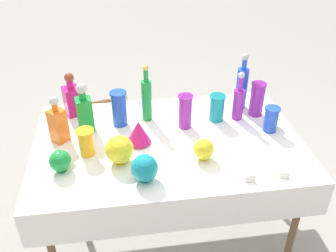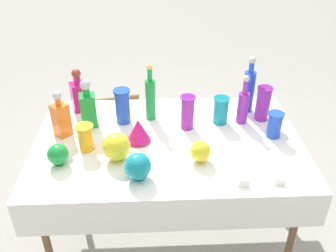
{
  "view_description": "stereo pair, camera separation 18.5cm",
  "coord_description": "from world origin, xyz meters",
  "px_view_note": "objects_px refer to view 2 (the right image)",
  "views": [
    {
      "loc": [
        -0.27,
        -1.87,
        2.09
      ],
      "look_at": [
        0.0,
        0.0,
        0.86
      ],
      "focal_mm": 40.0,
      "sensor_mm": 36.0,
      "label": 1
    },
    {
      "loc": [
        -0.08,
        -1.89,
        2.09
      ],
      "look_at": [
        0.0,
        0.0,
        0.86
      ],
      "focal_mm": 40.0,
      "sensor_mm": 36.0,
      "label": 2
    }
  ],
  "objects_px": {
    "slender_vase_2": "(188,111)",
    "slender_vase_4": "(263,103)",
    "square_decanter_2": "(88,107)",
    "round_bowl_0": "(200,151)",
    "cardboard_box_behind_left": "(115,128)",
    "slender_vase_1": "(275,124)",
    "round_bowl_2": "(117,147)",
    "square_decanter_1": "(61,118)",
    "round_bowl_3": "(138,166)",
    "tall_bottle_2": "(243,105)",
    "slender_vase_0": "(86,137)",
    "fluted_vase_0": "(138,130)",
    "round_bowl_1": "(58,154)",
    "tall_bottle_1": "(249,89)",
    "slender_vase_3": "(221,109)",
    "tall_bottle_0": "(150,97)",
    "square_decanter_0": "(79,94)",
    "slender_vase_5": "(123,105)"
  },
  "relations": [
    {
      "from": "tall_bottle_1",
      "to": "slender_vase_1",
      "type": "bearing_deg",
      "value": -73.24
    },
    {
      "from": "slender_vase_1",
      "to": "slender_vase_5",
      "type": "distance_m",
      "value": 0.96
    },
    {
      "from": "slender_vase_1",
      "to": "round_bowl_2",
      "type": "relative_size",
      "value": 0.98
    },
    {
      "from": "round_bowl_3",
      "to": "fluted_vase_0",
      "type": "bearing_deg",
      "value": 90.85
    },
    {
      "from": "fluted_vase_0",
      "to": "round_bowl_1",
      "type": "height_order",
      "value": "fluted_vase_0"
    },
    {
      "from": "square_decanter_2",
      "to": "round_bowl_0",
      "type": "distance_m",
      "value": 0.79
    },
    {
      "from": "slender_vase_3",
      "to": "fluted_vase_0",
      "type": "height_order",
      "value": "slender_vase_3"
    },
    {
      "from": "tall_bottle_1",
      "to": "round_bowl_2",
      "type": "relative_size",
      "value": 2.35
    },
    {
      "from": "slender_vase_4",
      "to": "round_bowl_3",
      "type": "height_order",
      "value": "slender_vase_4"
    },
    {
      "from": "slender_vase_1",
      "to": "round_bowl_0",
      "type": "relative_size",
      "value": 1.29
    },
    {
      "from": "slender_vase_0",
      "to": "round_bowl_1",
      "type": "xyz_separation_m",
      "value": [
        -0.14,
        -0.13,
        -0.02
      ]
    },
    {
      "from": "fluted_vase_0",
      "to": "round_bowl_2",
      "type": "height_order",
      "value": "round_bowl_2"
    },
    {
      "from": "tall_bottle_0",
      "to": "slender_vase_0",
      "type": "height_order",
      "value": "tall_bottle_0"
    },
    {
      "from": "round_bowl_2",
      "to": "slender_vase_4",
      "type": "bearing_deg",
      "value": 23.16
    },
    {
      "from": "round_bowl_1",
      "to": "round_bowl_2",
      "type": "distance_m",
      "value": 0.33
    },
    {
      "from": "slender_vase_3",
      "to": "fluted_vase_0",
      "type": "bearing_deg",
      "value": -159.89
    },
    {
      "from": "tall_bottle_0",
      "to": "slender_vase_3",
      "type": "height_order",
      "value": "tall_bottle_0"
    },
    {
      "from": "fluted_vase_0",
      "to": "round_bowl_1",
      "type": "xyz_separation_m",
      "value": [
        -0.44,
        -0.2,
        -0.01
      ]
    },
    {
      "from": "tall_bottle_2",
      "to": "slender_vase_5",
      "type": "relative_size",
      "value": 1.43
    },
    {
      "from": "slender_vase_2",
      "to": "round_bowl_3",
      "type": "distance_m",
      "value": 0.57
    },
    {
      "from": "slender_vase_0",
      "to": "square_decanter_1",
      "type": "bearing_deg",
      "value": 135.99
    },
    {
      "from": "fluted_vase_0",
      "to": "slender_vase_2",
      "type": "bearing_deg",
      "value": 24.31
    },
    {
      "from": "tall_bottle_1",
      "to": "round_bowl_1",
      "type": "distance_m",
      "value": 1.3
    },
    {
      "from": "slender_vase_0",
      "to": "round_bowl_3",
      "type": "bearing_deg",
      "value": -41.53
    },
    {
      "from": "square_decanter_0",
      "to": "slender_vase_3",
      "type": "bearing_deg",
      "value": -12.66
    },
    {
      "from": "tall_bottle_2",
      "to": "square_decanter_0",
      "type": "distance_m",
      "value": 1.1
    },
    {
      "from": "slender_vase_5",
      "to": "fluted_vase_0",
      "type": "relative_size",
      "value": 1.54
    },
    {
      "from": "square_decanter_1",
      "to": "round_bowl_3",
      "type": "relative_size",
      "value": 1.97
    },
    {
      "from": "square_decanter_1",
      "to": "cardboard_box_behind_left",
      "type": "bearing_deg",
      "value": 77.15
    },
    {
      "from": "square_decanter_0",
      "to": "cardboard_box_behind_left",
      "type": "relative_size",
      "value": 0.52
    },
    {
      "from": "slender_vase_2",
      "to": "slender_vase_4",
      "type": "xyz_separation_m",
      "value": [
        0.5,
        0.09,
        0.0
      ]
    },
    {
      "from": "slender_vase_3",
      "to": "round_bowl_2",
      "type": "xyz_separation_m",
      "value": [
        -0.65,
        -0.37,
        -0.01
      ]
    },
    {
      "from": "tall_bottle_1",
      "to": "square_decanter_0",
      "type": "distance_m",
      "value": 1.15
    },
    {
      "from": "tall_bottle_2",
      "to": "slender_vase_0",
      "type": "height_order",
      "value": "tall_bottle_2"
    },
    {
      "from": "slender_vase_2",
      "to": "cardboard_box_behind_left",
      "type": "bearing_deg",
      "value": 123.11
    },
    {
      "from": "tall_bottle_2",
      "to": "fluted_vase_0",
      "type": "height_order",
      "value": "tall_bottle_2"
    },
    {
      "from": "tall_bottle_1",
      "to": "square_decanter_1",
      "type": "xyz_separation_m",
      "value": [
        -1.21,
        -0.25,
        -0.04
      ]
    },
    {
      "from": "slender_vase_4",
      "to": "cardboard_box_behind_left",
      "type": "height_order",
      "value": "slender_vase_4"
    },
    {
      "from": "slender_vase_4",
      "to": "fluted_vase_0",
      "type": "distance_m",
      "value": 0.84
    },
    {
      "from": "slender_vase_2",
      "to": "slender_vase_1",
      "type": "bearing_deg",
      "value": -12.88
    },
    {
      "from": "square_decanter_2",
      "to": "round_bowl_0",
      "type": "xyz_separation_m",
      "value": [
        0.67,
        -0.41,
        -0.07
      ]
    },
    {
      "from": "slender_vase_1",
      "to": "slender_vase_4",
      "type": "height_order",
      "value": "slender_vase_4"
    },
    {
      "from": "square_decanter_1",
      "to": "slender_vase_1",
      "type": "relative_size",
      "value": 1.83
    },
    {
      "from": "square_decanter_1",
      "to": "fluted_vase_0",
      "type": "relative_size",
      "value": 1.98
    },
    {
      "from": "square_decanter_1",
      "to": "round_bowl_1",
      "type": "bearing_deg",
      "value": -83.74
    },
    {
      "from": "slender_vase_0",
      "to": "cardboard_box_behind_left",
      "type": "height_order",
      "value": "slender_vase_0"
    },
    {
      "from": "slender_vase_2",
      "to": "round_bowl_3",
      "type": "relative_size",
      "value": 1.47
    },
    {
      "from": "slender_vase_1",
      "to": "cardboard_box_behind_left",
      "type": "xyz_separation_m",
      "value": [
        -1.1,
        1.0,
        -0.66
      ]
    },
    {
      "from": "slender_vase_5",
      "to": "cardboard_box_behind_left",
      "type": "distance_m",
      "value": 1.06
    },
    {
      "from": "round_bowl_0",
      "to": "slender_vase_4",
      "type": "bearing_deg",
      "value": 43.32
    }
  ]
}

